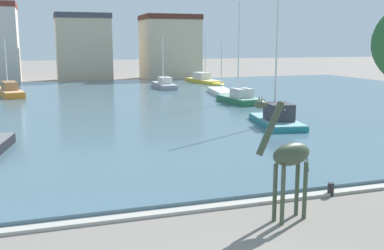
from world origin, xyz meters
The scene contains 12 objects.
harbor_water centered at (0.00, 32.86, 0.13)m, with size 85.25×53.44×0.25m, color #476675.
quay_edge_coping centered at (0.00, 5.89, 0.06)m, with size 85.25×0.50×0.12m, color #ADA89E.
giraffe_statue centered at (2.66, 4.13, 2.13)m, with size 2.36×0.93×4.18m.
sailboat_teal centered at (10.21, 18.86, 0.58)m, with size 3.24×6.97×9.15m.
sailboat_grey centered at (9.41, 46.17, 0.55)m, with size 2.07×7.73×6.39m.
sailboat_white centered at (13.69, 37.53, 0.38)m, with size 3.21×8.43×5.93m.
sailboat_green centered at (12.41, 30.07, 0.57)m, with size 2.74×6.05×9.33m.
sailboat_yellow centered at (16.68, 50.92, 0.52)m, with size 3.09×9.36×7.03m.
sailboat_orange centered at (-8.40, 43.50, 0.59)m, with size 3.76×9.31×6.21m.
mooring_bollard centered at (5.49, 5.74, 0.25)m, with size 0.24×0.24×0.50m, color #232326.
townhouse_tall_gabled centered at (1.32, 63.31, 5.07)m, with size 8.18×6.36×10.10m.
townhouse_narrow_midrow centered at (14.76, 62.37, 5.05)m, with size 8.66×7.83×10.06m.
Camera 1 is at (-4.59, -8.11, 5.71)m, focal length 42.06 mm.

